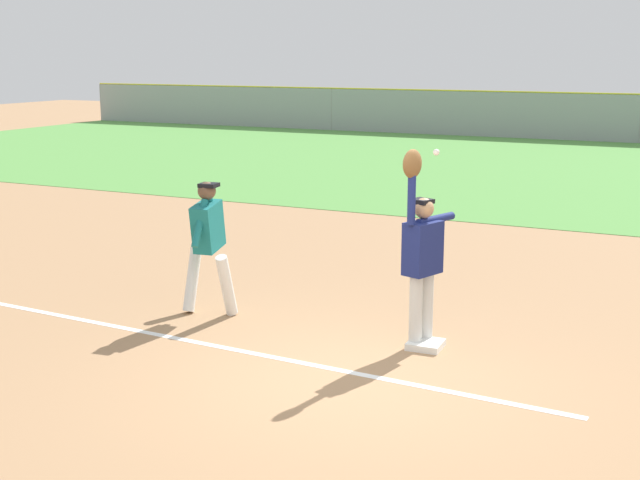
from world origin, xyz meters
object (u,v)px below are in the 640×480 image
first_base (425,345)px  fielder (422,251)px  baseball (436,152)px  runner (208,238)px  parked_car_black (555,115)px  parked_car_green (427,111)px

first_base → fielder: fielder is taller
fielder → baseball: bearing=-76.5°
first_base → baseball: size_ratio=5.14×
first_base → fielder: bearing=153.8°
runner → baseball: bearing=-0.8°
first_base → parked_car_black: parked_car_black is taller
baseball → parked_car_black: size_ratio=0.02×
fielder → runner: size_ratio=1.33×
baseball → parked_car_black: 28.78m
first_base → baseball: baseball is taller
parked_car_green → parked_car_black: 5.69m
first_base → parked_car_green: size_ratio=0.09×
baseball → parked_car_black: baseball is taller
fielder → first_base: bearing=172.9°
fielder → runner: 2.84m
first_base → parked_car_green: 30.40m
runner → baseball: size_ratio=23.24×
first_base → fielder: size_ratio=0.17×
fielder → baseball: 1.13m
first_base → baseball: 2.19m
fielder → parked_car_black: 29.06m
fielder → parked_car_green: bearing=-52.2°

